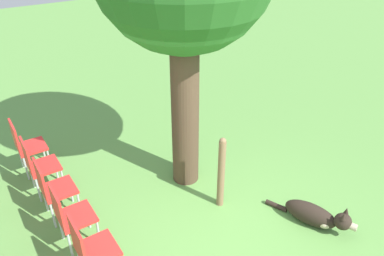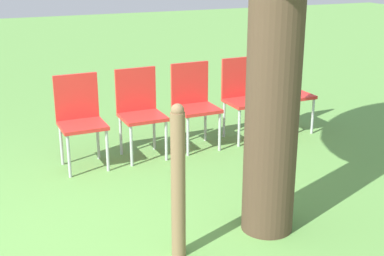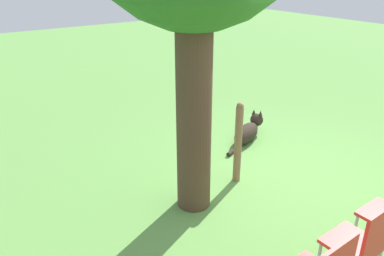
% 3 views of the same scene
% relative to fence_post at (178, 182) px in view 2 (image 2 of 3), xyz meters
% --- Properties ---
extents(ground_plane, '(30.00, 30.00, 0.00)m').
position_rel_fence_post_xyz_m(ground_plane, '(-0.37, -0.41, -0.57)').
color(ground_plane, '#609947').
extents(fence_post, '(0.10, 0.10, 1.14)m').
position_rel_fence_post_xyz_m(fence_post, '(0.00, 0.00, 0.00)').
color(fence_post, '#846647').
rests_on(fence_post, ground_plane).
extents(red_chair_0, '(0.43, 0.45, 0.93)m').
position_rel_fence_post_xyz_m(red_chair_0, '(-1.98, -0.29, -0.04)').
color(red_chair_0, red).
rests_on(red_chair_0, ground_plane).
extents(red_chair_1, '(0.43, 0.45, 0.93)m').
position_rel_fence_post_xyz_m(red_chair_1, '(-2.02, 0.34, -0.04)').
color(red_chair_1, red).
rests_on(red_chair_1, ground_plane).
extents(red_chair_2, '(0.43, 0.45, 0.93)m').
position_rel_fence_post_xyz_m(red_chair_2, '(-2.07, 0.98, -0.04)').
color(red_chair_2, red).
rests_on(red_chair_2, ground_plane).
extents(red_chair_3, '(0.43, 0.45, 0.93)m').
position_rel_fence_post_xyz_m(red_chair_3, '(-2.12, 1.61, -0.04)').
color(red_chair_3, red).
rests_on(red_chair_3, ground_plane).
extents(red_chair_4, '(0.43, 0.45, 0.93)m').
position_rel_fence_post_xyz_m(red_chair_4, '(-2.17, 2.25, -0.04)').
color(red_chair_4, red).
rests_on(red_chair_4, ground_plane).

